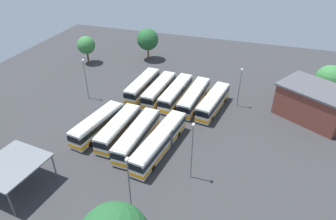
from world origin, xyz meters
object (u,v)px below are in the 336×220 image
object	(u,v)px
bus_row1_slot1	(119,128)
bus_row1_slot2	(137,136)
bus_row1_slot0	(98,124)
lamp_post_mid_lot	(86,78)
tree_north_edge	(148,39)
bus_row0_slot0	(143,86)
bus_row0_slot2	(176,93)
depot_building	(314,103)
tree_west_edge	(86,45)
lamp_post_far_corner	(240,86)
lamp_post_by_building	(130,188)
maintenance_shelter	(11,165)
tree_east_edge	(330,80)
bus_row0_slot3	(194,97)
bus_row0_slot1	(159,90)
bus_row1_slot3	(160,141)
bus_row0_slot4	(213,102)
lamp_post_near_entrance	(192,150)

from	to	relation	value
bus_row1_slot1	bus_row1_slot2	distance (m)	3.81
bus_row1_slot0	lamp_post_mid_lot	world-z (taller)	lamp_post_mid_lot
tree_north_edge	bus_row0_slot0	bearing A→B (deg)	17.85
tree_north_edge	bus_row1_slot1	bearing A→B (deg)	13.13
bus_row0_slot2	depot_building	size ratio (longest dim) A/B	0.85
bus_row1_slot0	tree_west_edge	bearing A→B (deg)	-146.14
bus_row0_slot0	lamp_post_far_corner	xyz separation A→B (m)	(-1.09, 19.53, 2.57)
depot_building	lamp_post_by_building	bearing A→B (deg)	-35.48
bus_row0_slot0	bus_row1_slot0	distance (m)	15.57
maintenance_shelter	bus_row0_slot0	bearing A→B (deg)	168.62
bus_row1_slot2	tree_east_edge	bearing A→B (deg)	129.52
lamp_post_by_building	lamp_post_mid_lot	size ratio (longest dim) A/B	1.14
bus_row0_slot2	lamp_post_far_corner	size ratio (longest dim) A/B	1.59
bus_row0_slot3	lamp_post_far_corner	size ratio (longest dim) A/B	1.60
depot_building	tree_west_edge	bearing A→B (deg)	-100.19
bus_row1_slot1	bus_row0_slot1	bearing A→B (deg)	172.74
bus_row0_slot2	bus_row1_slot3	xyz separation A→B (m)	(15.79, 2.18, 0.00)
bus_row0_slot1	bus_row0_slot3	distance (m)	7.48
bus_row0_slot4	bus_row1_slot2	distance (m)	17.18
bus_row1_slot2	bus_row1_slot3	world-z (taller)	same
depot_building	tree_west_edge	xyz separation A→B (m)	(-9.41, -52.35, 1.60)
bus_row0_slot0	bus_row1_slot3	bearing A→B (deg)	30.29
bus_row1_slot3	bus_row0_slot0	bearing A→B (deg)	-149.71
bus_row0_slot0	bus_row0_slot4	size ratio (longest dim) A/B	1.00
depot_building	bus_row1_slot0	bearing A→B (deg)	-64.39
bus_row0_slot2	tree_north_edge	distance (m)	22.89
maintenance_shelter	tree_east_edge	world-z (taller)	tree_east_edge
tree_east_edge	lamp_post_by_building	bearing A→B (deg)	-33.18
bus_row0_slot4	bus_row1_slot0	xyz separation A→B (m)	(13.48, -17.14, -0.00)
bus_row0_slot3	bus_row1_slot2	size ratio (longest dim) A/B	1.00
bus_row0_slot3	maintenance_shelter	xyz separation A→B (m)	(28.67, -17.38, 2.23)
bus_row1_slot0	lamp_post_by_building	bearing A→B (deg)	41.43
lamp_post_near_entrance	bus_row1_slot0	bearing A→B (deg)	-106.60
bus_row0_slot1	tree_west_edge	xyz separation A→B (m)	(-11.35, -23.30, 2.90)
bus_row0_slot3	lamp_post_near_entrance	world-z (taller)	lamp_post_near_entrance
bus_row1_slot0	bus_row1_slot1	xyz separation A→B (m)	(-0.08, 3.91, -0.00)
bus_row0_slot1	bus_row1_slot1	size ratio (longest dim) A/B	1.06
bus_row1_slot1	lamp_post_far_corner	bearing A→B (deg)	133.25
bus_row0_slot1	lamp_post_mid_lot	bearing A→B (deg)	-71.08
bus_row0_slot3	depot_building	world-z (taller)	depot_building
bus_row0_slot4	lamp_post_near_entrance	world-z (taller)	lamp_post_near_entrance
bus_row0_slot4	lamp_post_mid_lot	xyz separation A→B (m)	(3.42, -25.09, 2.85)
lamp_post_near_entrance	tree_east_edge	xyz separation A→B (m)	(-29.42, 20.22, -0.35)
lamp_post_by_building	bus_row1_slot1	bearing A→B (deg)	-148.74
bus_row0_slot3	tree_east_edge	distance (m)	26.75
bus_row0_slot0	lamp_post_mid_lot	bearing A→B (deg)	-61.21
bus_row0_slot0	lamp_post_far_corner	world-z (taller)	lamp_post_far_corner
bus_row0_slot4	bus_row1_slot1	distance (m)	18.83
bus_row1_slot1	bus_row1_slot0	bearing A→B (deg)	-88.77
lamp_post_far_corner	tree_west_edge	bearing A→B (deg)	-103.80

